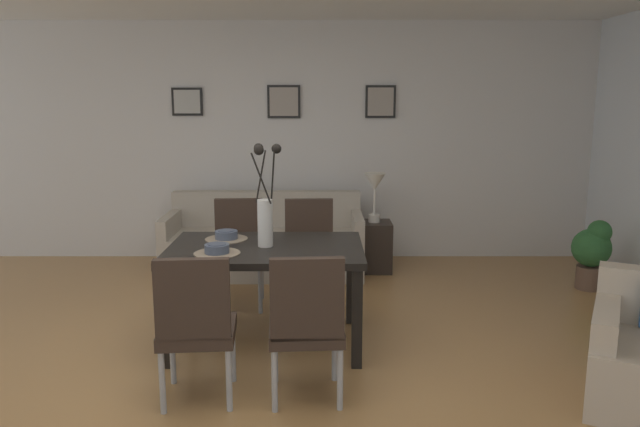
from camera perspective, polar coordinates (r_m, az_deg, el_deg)
name	(u,v)px	position (r m, az deg, el deg)	size (l,w,h in m)	color
ground_plane	(228,386)	(4.08, -8.56, -15.57)	(9.00, 9.00, 0.00)	#A87A47
back_wall_panel	(268,142)	(6.90, -4.83, 6.63)	(9.00, 0.10, 2.60)	silver
dining_table	(267,258)	(4.48, -4.91, -4.12)	(1.40, 0.95, 0.74)	black
dining_chair_near_left	(197,321)	(3.71, -11.30, -9.79)	(0.47, 0.47, 0.92)	#33261E
dining_chair_near_right	(240,247)	(5.40, -7.41, -3.10)	(0.47, 0.47, 0.92)	#33261E
dining_chair_far_left	(308,321)	(3.66, -1.13, -9.90)	(0.47, 0.47, 0.92)	#33261E
dining_chair_far_right	(311,247)	(5.34, -0.85, -3.17)	(0.46, 0.46, 0.92)	#33261E
centerpiece_vase	(267,208)	(4.40, -4.98, 0.56)	(0.21, 0.23, 0.73)	silver
placemat_near_left	(219,253)	(4.29, -9.39, -3.65)	(0.32, 0.32, 0.01)	#7F705B
bowl_near_left	(218,248)	(4.28, -9.40, -3.16)	(0.17, 0.17, 0.07)	#475166
placemat_near_right	(228,239)	(4.70, -8.54, -2.34)	(0.32, 0.32, 0.01)	#7F705B
bowl_near_right	(228,234)	(4.69, -8.55, -1.90)	(0.17, 0.17, 0.07)	#475166
sofa	(266,245)	(6.42, -4.99, -2.93)	(2.01, 0.84, 0.80)	#B2A899
side_table	(375,246)	(6.44, 5.14, -3.06)	(0.36, 0.36, 0.52)	black
table_lamp	(376,186)	(6.32, 5.24, 2.52)	(0.22, 0.22, 0.51)	beige
framed_picture_left	(189,102)	(6.94, -12.07, 10.11)	(0.33, 0.03, 0.30)	black
framed_picture_center	(285,102)	(6.80, -3.23, 10.32)	(0.36, 0.03, 0.36)	black
framed_picture_right	(382,102)	(6.82, 5.79, 10.28)	(0.33, 0.03, 0.35)	black
potted_plant	(594,251)	(6.33, 24.07, -3.19)	(0.36, 0.36, 0.67)	brown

